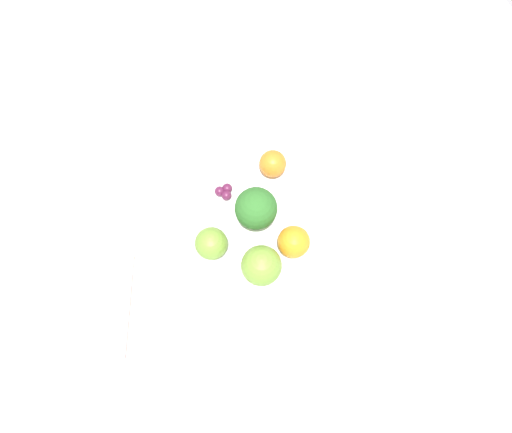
# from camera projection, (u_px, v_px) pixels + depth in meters

# --- Properties ---
(ground_plane) EXTENTS (6.00, 6.00, 0.00)m
(ground_plane) POSITION_uv_depth(u_px,v_px,m) (256.00, 233.00, 0.77)
(ground_plane) COLOR gray
(table_surface) EXTENTS (1.20, 1.20, 0.02)m
(table_surface) POSITION_uv_depth(u_px,v_px,m) (256.00, 231.00, 0.76)
(table_surface) COLOR #B2C6B2
(table_surface) RESTS_ON ground_plane
(bowl) EXTENTS (0.22, 0.22, 0.04)m
(bowl) POSITION_uv_depth(u_px,v_px,m) (256.00, 224.00, 0.73)
(bowl) COLOR white
(bowl) RESTS_ON table_surface
(broccoli) EXTENTS (0.06, 0.06, 0.07)m
(broccoli) POSITION_uv_depth(u_px,v_px,m) (256.00, 208.00, 0.68)
(broccoli) COLOR #8CB76B
(broccoli) RESTS_ON bowl
(apple_red) EXTENTS (0.05, 0.05, 0.05)m
(apple_red) POSITION_uv_depth(u_px,v_px,m) (261.00, 266.00, 0.66)
(apple_red) COLOR olive
(apple_red) RESTS_ON bowl
(apple_green) EXTENTS (0.05, 0.05, 0.05)m
(apple_green) POSITION_uv_depth(u_px,v_px,m) (211.00, 243.00, 0.68)
(apple_green) COLOR olive
(apple_green) RESTS_ON bowl
(orange_front) EXTENTS (0.04, 0.04, 0.04)m
(orange_front) POSITION_uv_depth(u_px,v_px,m) (273.00, 164.00, 0.73)
(orange_front) COLOR orange
(orange_front) RESTS_ON bowl
(orange_back) EXTENTS (0.04, 0.04, 0.04)m
(orange_back) POSITION_uv_depth(u_px,v_px,m) (294.00, 242.00, 0.68)
(orange_back) COLOR orange
(orange_back) RESTS_ON bowl
(grape_cluster) EXTENTS (0.02, 0.03, 0.01)m
(grape_cluster) POSITION_uv_depth(u_px,v_px,m) (224.00, 192.00, 0.72)
(grape_cluster) COLOR #5B1E42
(grape_cluster) RESTS_ON bowl
(napkin) EXTENTS (0.17, 0.15, 0.01)m
(napkin) POSITION_uv_depth(u_px,v_px,m) (92.00, 306.00, 0.70)
(napkin) COLOR beige
(napkin) RESTS_ON table_surface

